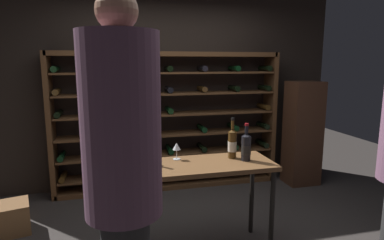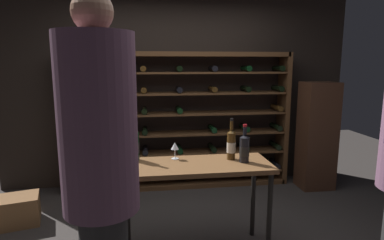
% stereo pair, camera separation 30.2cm
% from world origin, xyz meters
% --- Properties ---
extents(back_wall, '(4.82, 0.10, 2.66)m').
position_xyz_m(back_wall, '(0.00, 1.71, 1.33)').
color(back_wall, black).
rests_on(back_wall, ground).
extents(wine_rack, '(3.03, 0.32, 1.84)m').
position_xyz_m(wine_rack, '(0.00, 1.50, 0.91)').
color(wine_rack, brown).
rests_on(wine_rack, ground).
extents(tasting_table, '(1.31, 0.52, 0.84)m').
position_xyz_m(tasting_table, '(-0.02, -0.13, 0.74)').
color(tasting_table, brown).
rests_on(tasting_table, ground).
extents(person_bystander_dark_jacket, '(0.42, 0.43, 2.06)m').
position_xyz_m(person_bystander_dark_jacket, '(-0.69, -1.04, 1.15)').
color(person_bystander_dark_jacket, '#303030').
rests_on(person_bystander_dark_jacket, ground).
extents(wine_crate, '(0.55, 0.45, 0.30)m').
position_xyz_m(wine_crate, '(-1.84, 0.64, 0.15)').
color(wine_crate, brown).
rests_on(wine_crate, ground).
extents(display_cabinet, '(0.44, 0.36, 1.45)m').
position_xyz_m(display_cabinet, '(1.84, 1.19, 0.72)').
color(display_cabinet, '#4C2D1E').
rests_on(display_cabinet, ground).
extents(wine_bottle_gold_foil, '(0.09, 0.09, 0.39)m').
position_xyz_m(wine_bottle_gold_foil, '(-0.55, 0.05, 0.98)').
color(wine_bottle_gold_foil, black).
rests_on(wine_bottle_gold_foil, tasting_table).
extents(wine_bottle_black_capsule, '(0.09, 0.09, 0.34)m').
position_xyz_m(wine_bottle_black_capsule, '(0.41, -0.15, 0.96)').
color(wine_bottle_black_capsule, black).
rests_on(wine_bottle_black_capsule, tasting_table).
extents(wine_bottle_green_slim, '(0.08, 0.08, 0.37)m').
position_xyz_m(wine_bottle_green_slim, '(0.32, -0.05, 0.97)').
color(wine_bottle_green_slim, '#4C3314').
rests_on(wine_bottle_green_slim, tasting_table).
extents(wine_glass_stemmed_center, '(0.07, 0.07, 0.15)m').
position_xyz_m(wine_glass_stemmed_center, '(-0.19, 0.03, 0.95)').
color(wine_glass_stemmed_center, silver).
rests_on(wine_glass_stemmed_center, tasting_table).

